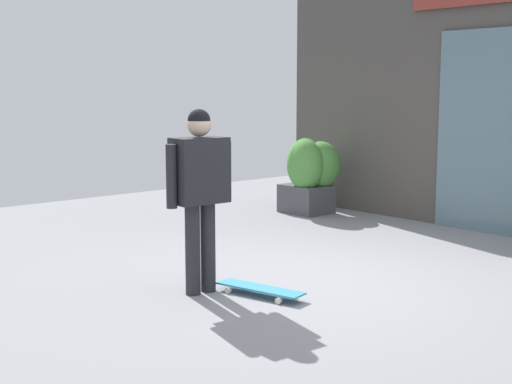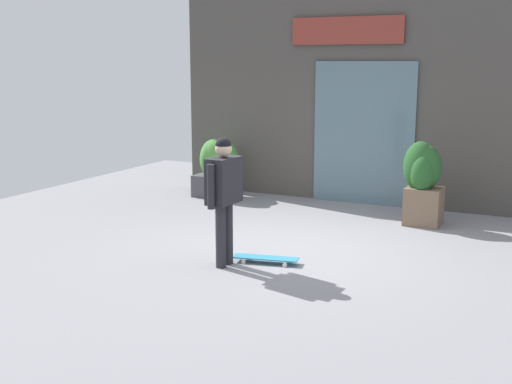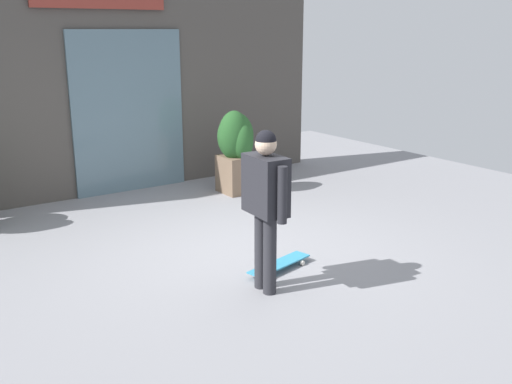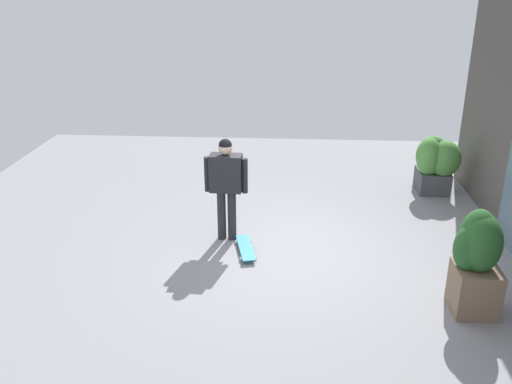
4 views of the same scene
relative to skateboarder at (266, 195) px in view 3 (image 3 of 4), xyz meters
The scene contains 5 objects.
ground_plane 1.43m from the skateboarder, 68.24° to the left, with size 12.00×12.00×0.00m, color gray.
building_facade 4.50m from the skateboarder, 84.94° to the left, with size 7.00×0.31×3.78m.
skateboarder is the anchor object (origin of this frame).
skateboard 1.05m from the skateboarder, 37.60° to the left, with size 0.84×0.37×0.08m.
planter_box_right 3.60m from the skateboarder, 61.58° to the left, with size 0.61×0.57×1.30m.
Camera 3 is at (-3.47, -5.27, 2.49)m, focal length 40.88 mm.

